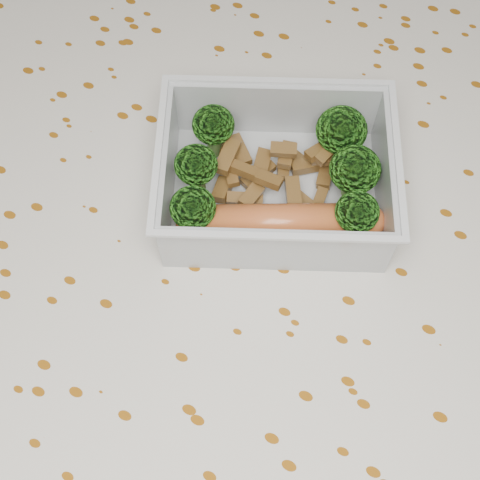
% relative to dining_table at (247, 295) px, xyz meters
% --- Properties ---
extents(ground_plane, '(4.00, 4.00, 0.00)m').
position_rel_dining_table_xyz_m(ground_plane, '(0.00, 0.00, -0.67)').
color(ground_plane, olive).
rests_on(ground_plane, ground).
extents(dining_table, '(1.40, 0.90, 0.75)m').
position_rel_dining_table_xyz_m(dining_table, '(0.00, 0.00, 0.00)').
color(dining_table, brown).
rests_on(dining_table, ground).
extents(tablecloth, '(1.46, 0.96, 0.19)m').
position_rel_dining_table_xyz_m(tablecloth, '(0.00, 0.00, 0.05)').
color(tablecloth, silver).
rests_on(tablecloth, dining_table).
extents(lunch_container, '(0.21, 0.19, 0.06)m').
position_rel_dining_table_xyz_m(lunch_container, '(-0.00, 0.05, 0.11)').
color(lunch_container, silver).
rests_on(lunch_container, tablecloth).
extents(broccoli_florets, '(0.15, 0.14, 0.05)m').
position_rel_dining_table_xyz_m(broccoli_florets, '(0.00, 0.06, 0.13)').
color(broccoli_florets, '#608C3F').
rests_on(broccoli_florets, lunch_container).
extents(meat_pile, '(0.09, 0.08, 0.03)m').
position_rel_dining_table_xyz_m(meat_pile, '(-0.01, 0.06, 0.11)').
color(meat_pile, brown).
rests_on(meat_pile, lunch_container).
extents(sausage, '(0.14, 0.08, 0.03)m').
position_rel_dining_table_xyz_m(sausage, '(0.02, 0.02, 0.11)').
color(sausage, '#C15D2C').
rests_on(sausage, lunch_container).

